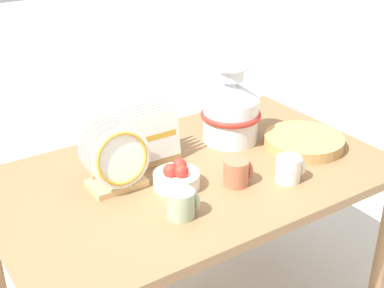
# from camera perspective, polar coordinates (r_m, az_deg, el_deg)

# --- Properties ---
(display_table) EXTENTS (1.41, 0.87, 0.73)m
(display_table) POSITION_cam_1_polar(r_m,az_deg,el_deg) (1.96, 0.00, -4.98)
(display_table) COLOR olive
(display_table) RESTS_ON ground_plane
(ceramic_vase) EXTENTS (0.24, 0.24, 0.32)m
(ceramic_vase) POSITION_cam_1_polar(r_m,az_deg,el_deg) (2.10, 4.18, 3.76)
(ceramic_vase) COLOR silver
(ceramic_vase) RESTS_ON display_table
(dish_rack_round_plates) EXTENTS (0.21, 0.14, 0.23)m
(dish_rack_round_plates) POSITION_cam_1_polar(r_m,az_deg,el_deg) (1.80, -8.10, -1.80)
(dish_rack_round_plates) COLOR tan
(dish_rack_round_plates) RESTS_ON display_table
(dish_rack_square_plates) EXTENTS (0.19, 0.14, 0.20)m
(dish_rack_square_plates) POSITION_cam_1_polar(r_m,az_deg,el_deg) (1.98, -4.40, 0.52)
(dish_rack_square_plates) COLOR tan
(dish_rack_square_plates) RESTS_ON display_table
(wicker_charger_stack) EXTENTS (0.31, 0.31, 0.04)m
(wicker_charger_stack) POSITION_cam_1_polar(r_m,az_deg,el_deg) (2.13, 11.83, 0.25)
(wicker_charger_stack) COLOR tan
(wicker_charger_stack) RESTS_ON display_table
(mug_sage_glaze) EXTENTS (0.10, 0.09, 0.09)m
(mug_sage_glaze) POSITION_cam_1_polar(r_m,az_deg,el_deg) (1.65, -1.05, -6.34)
(mug_sage_glaze) COLOR #9EB28E
(mug_sage_glaze) RESTS_ON display_table
(mug_terracotta_glaze) EXTENTS (0.10, 0.09, 0.09)m
(mug_terracotta_glaze) POSITION_cam_1_polar(r_m,az_deg,el_deg) (1.83, 4.82, -3.00)
(mug_terracotta_glaze) COLOR #B76647
(mug_terracotta_glaze) RESTS_ON display_table
(mug_cream_glaze) EXTENTS (0.10, 0.09, 0.09)m
(mug_cream_glaze) POSITION_cam_1_polar(r_m,az_deg,el_deg) (1.87, 10.34, -2.60)
(mug_cream_glaze) COLOR silver
(mug_cream_glaze) RESTS_ON display_table
(fruit_bowl) EXTENTS (0.16, 0.16, 0.09)m
(fruit_bowl) POSITION_cam_1_polar(r_m,az_deg,el_deg) (1.81, -1.65, -3.59)
(fruit_bowl) COLOR white
(fruit_bowl) RESTS_ON display_table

